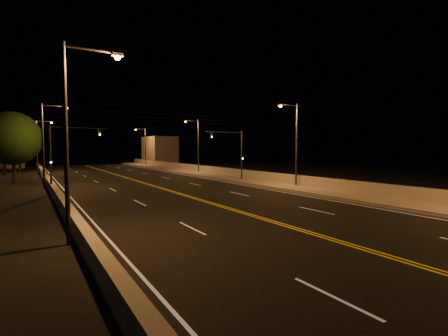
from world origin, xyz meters
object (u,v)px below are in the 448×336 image
streetlight_3 (144,144)px  streetlight_6 (39,143)px  streetlight_1 (294,140)px  streetlight_2 (197,143)px  traffic_signal_right (235,150)px  streetlight_4 (73,128)px  streetlight_5 (46,140)px  tree_3 (19,146)px  tree_0 (13,138)px  traffic_signal_left (63,150)px  tree_2 (4,146)px

streetlight_3 → streetlight_6: 25.25m
streetlight_1 → streetlight_2: size_ratio=1.00×
traffic_signal_right → streetlight_2: bearing=83.6°
streetlight_6 → streetlight_2: bearing=-32.3°
streetlight_4 → traffic_signal_right: size_ratio=1.38×
streetlight_5 → tree_3: 27.95m
tree_0 → traffic_signal_left: bearing=-70.0°
streetlight_3 → tree_3: streetlight_3 is taller
streetlight_4 → traffic_signal_right: bearing=41.8°
streetlight_1 → streetlight_4: (-21.41, -9.15, 0.00)m
streetlight_6 → tree_3: bearing=118.7°
streetlight_6 → tree_3: 5.82m
streetlight_2 → streetlight_5: bearing=-156.8°
tree_0 → streetlight_6: bearing=79.0°
traffic_signal_right → tree_3: 39.21m
streetlight_5 → traffic_signal_left: bearing=-75.3°
streetlight_1 → tree_3: bearing=120.8°
streetlight_2 → tree_2: bearing=154.9°
traffic_signal_right → traffic_signal_left: (-18.82, 0.00, 0.00)m
streetlight_3 → streetlight_1: bearing=-90.0°
tree_2 → tree_0: bearing=-83.6°
streetlight_4 → streetlight_6: same height
streetlight_6 → traffic_signal_left: 26.92m
streetlight_1 → tree_0: size_ratio=1.03×
streetlight_4 → streetlight_5: bearing=90.0°
streetlight_2 → streetlight_3: size_ratio=1.00×
streetlight_2 → tree_0: 24.52m
traffic_signal_right → tree_3: (-22.70, 31.97, 0.51)m
streetlight_5 → tree_3: streetlight_5 is taller
streetlight_2 → streetlight_5: 23.29m
streetlight_4 → tree_2: size_ratio=1.23×
streetlight_1 → streetlight_2: (0.00, 21.98, 0.00)m
streetlight_1 → streetlight_5: 24.95m
streetlight_6 → tree_0: (-3.03, -15.52, 0.25)m
streetlight_2 → streetlight_4: 37.79m
streetlight_2 → tree_0: bearing=-175.4°
streetlight_5 → streetlight_2: bearing=23.2°
traffic_signal_right → traffic_signal_left: bearing=180.0°
streetlight_5 → tree_2: size_ratio=1.23×
streetlight_3 → traffic_signal_right: bearing=-92.1°
traffic_signal_right → tree_0: 25.63m
traffic_signal_left → tree_2: tree_2 is taller
streetlight_6 → streetlight_4: bearing=-90.0°
tree_3 → streetlight_2: bearing=-37.6°
streetlight_2 → streetlight_6: bearing=147.7°
streetlight_2 → traffic_signal_right: bearing=-96.4°
tree_2 → tree_3: (1.84, 6.46, 0.04)m
traffic_signal_left → streetlight_6: bearing=92.3°
streetlight_3 → tree_0: bearing=-130.2°
streetlight_4 → streetlight_2: bearing=55.5°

